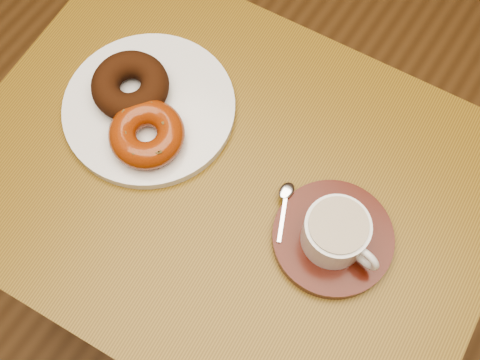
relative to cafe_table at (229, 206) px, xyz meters
The scene contains 8 objects.
ground 0.63m from the cafe_table, behind, with size 6.00×6.00×0.00m, color brown.
cafe_table is the anchor object (origin of this frame).
donut_plate 0.20m from the cafe_table, behind, with size 0.25×0.25×0.02m, color silver.
donut_cinnamon 0.24m from the cafe_table, behind, with size 0.11×0.11×0.04m, color black.
donut_caramel 0.19m from the cafe_table, behind, with size 0.13×0.13×0.04m.
saucer 0.21m from the cafe_table, ahead, with size 0.16×0.16×0.02m, color #3B0F08.
coffee_cup 0.23m from the cafe_table, ahead, with size 0.11×0.08×0.06m.
teaspoon 0.16m from the cafe_table, ahead, with size 0.04×0.08×0.01m.
Camera 1 is at (0.39, -0.26, 1.49)m, focal length 45.00 mm.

